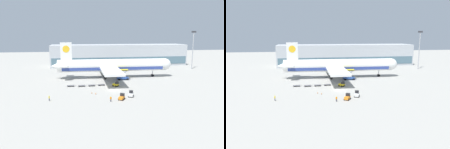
% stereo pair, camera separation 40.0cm
% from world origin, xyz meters
% --- Properties ---
extents(ground_plane, '(400.00, 400.00, 0.00)m').
position_xyz_m(ground_plane, '(0.00, 0.00, 0.00)').
color(ground_plane, '#9E9B93').
extents(terminal_building, '(90.00, 18.20, 14.00)m').
position_xyz_m(terminal_building, '(16.02, 68.04, 6.99)').
color(terminal_building, '#B2B7BC').
rests_on(terminal_building, ground_plane).
extents(light_mast, '(2.80, 0.50, 22.71)m').
position_xyz_m(light_mast, '(56.02, 43.47, 13.18)').
color(light_mast, '#9EA0A5').
rests_on(light_mast, ground_plane).
extents(airplane_main, '(58.09, 48.24, 17.00)m').
position_xyz_m(airplane_main, '(3.24, 24.53, 5.84)').
color(airplane_main, white).
rests_on(airplane_main, ground_plane).
extents(scissor_lift_loader, '(5.30, 3.52, 4.70)m').
position_xyz_m(scissor_lift_loader, '(7.60, 18.85, 1.84)').
color(scissor_lift_loader, '#284C99').
rests_on(scissor_lift_loader, ground_plane).
extents(baggage_tug_foreground, '(2.56, 2.82, 2.00)m').
position_xyz_m(baggage_tug_foreground, '(0.35, -12.14, 0.88)').
color(baggage_tug_foreground, orange).
rests_on(baggage_tug_foreground, ground_plane).
extents(baggage_tug_mid, '(2.28, 2.76, 2.00)m').
position_xyz_m(baggage_tug_mid, '(4.13, -9.32, 0.88)').
color(baggage_tug_mid, silver).
rests_on(baggage_tug_mid, ground_plane).
extents(baggage_tug_far, '(2.68, 2.78, 2.00)m').
position_xyz_m(baggage_tug_far, '(1.95, 6.04, 0.88)').
color(baggage_tug_far, yellow).
rests_on(baggage_tug_far, ground_plane).
extents(baggage_dolly_lead, '(3.72, 1.59, 0.48)m').
position_xyz_m(baggage_dolly_lead, '(-15.95, 8.96, 0.39)').
color(baggage_dolly_lead, '#56565B').
rests_on(baggage_dolly_lead, ground_plane).
extents(baggage_dolly_second, '(3.72, 1.59, 0.48)m').
position_xyz_m(baggage_dolly_second, '(-11.61, 8.25, 0.39)').
color(baggage_dolly_second, '#56565B').
rests_on(baggage_dolly_second, ground_plane).
extents(baggage_dolly_third, '(3.72, 1.59, 0.48)m').
position_xyz_m(baggage_dolly_third, '(-7.59, 8.35, 0.39)').
color(baggage_dolly_third, '#56565B').
rests_on(baggage_dolly_third, ground_plane).
extents(baggage_dolly_trail, '(3.72, 1.59, 0.48)m').
position_xyz_m(baggage_dolly_trail, '(-3.59, 8.87, 0.39)').
color(baggage_dolly_trail, '#56565B').
rests_on(baggage_dolly_trail, ground_plane).
extents(ground_crew_near, '(0.57, 0.25, 1.71)m').
position_xyz_m(ground_crew_near, '(-3.43, -13.54, 1.00)').
color(ground_crew_near, black).
rests_on(ground_crew_near, ground_plane).
extents(ground_crew_far, '(0.33, 0.54, 1.71)m').
position_xyz_m(ground_crew_far, '(-22.28, -9.49, 1.00)').
color(ground_crew_far, black).
rests_on(ground_crew_far, ground_plane).
extents(traffic_cone_near, '(0.40, 0.40, 0.55)m').
position_xyz_m(traffic_cone_near, '(-8.44, -2.81, 0.27)').
color(traffic_cone_near, black).
rests_on(traffic_cone_near, ground_plane).
extents(traffic_cone_far, '(0.40, 0.40, 0.58)m').
position_xyz_m(traffic_cone_far, '(-7.19, -4.27, 0.28)').
color(traffic_cone_far, black).
rests_on(traffic_cone_far, ground_plane).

